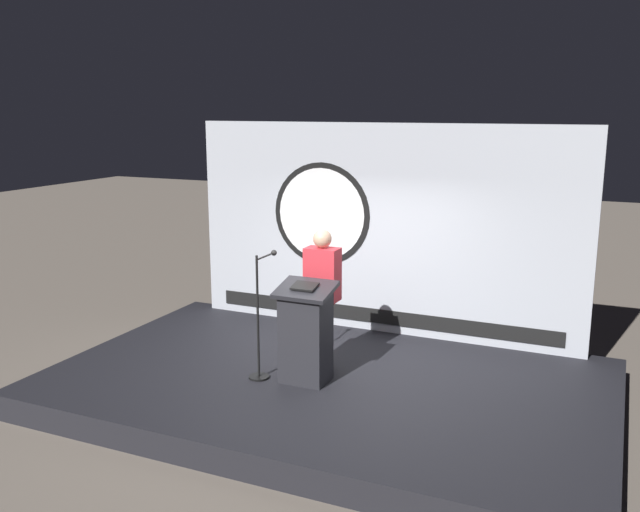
{
  "coord_description": "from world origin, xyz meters",
  "views": [
    {
      "loc": [
        3.02,
        -6.97,
        3.4
      ],
      "look_at": [
        -0.17,
        0.16,
        1.69
      ],
      "focal_mm": 38.67,
      "sensor_mm": 36.0,
      "label": 1
    }
  ],
  "objects": [
    {
      "name": "banner_display",
      "position": [
        -0.03,
        1.85,
        1.73
      ],
      "size": [
        5.52,
        0.12,
        2.88
      ],
      "color": "#B2B7C1",
      "rests_on": "stage_platform"
    },
    {
      "name": "speaker_person",
      "position": [
        -0.18,
        0.24,
        1.17
      ],
      "size": [
        0.4,
        0.26,
        1.69
      ],
      "color": "black",
      "rests_on": "stage_platform"
    },
    {
      "name": "podium",
      "position": [
        -0.17,
        -0.24,
        0.87
      ],
      "size": [
        0.64,
        0.5,
        1.17
      ],
      "color": "#26262B",
      "rests_on": "stage_platform"
    },
    {
      "name": "ground_plane",
      "position": [
        0.0,
        0.0,
        0.0
      ],
      "size": [
        40.0,
        40.0,
        0.0
      ],
      "primitive_type": "plane",
      "color": "#6B6056"
    },
    {
      "name": "microphone_stand",
      "position": [
        -0.7,
        -0.33,
        0.82
      ],
      "size": [
        0.24,
        0.57,
        1.46
      ],
      "color": "black",
      "rests_on": "stage_platform"
    },
    {
      "name": "stage_platform",
      "position": [
        0.0,
        0.0,
        0.15
      ],
      "size": [
        6.4,
        4.0,
        0.3
      ],
      "primitive_type": "cube",
      "color": "black",
      "rests_on": "ground"
    }
  ]
}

